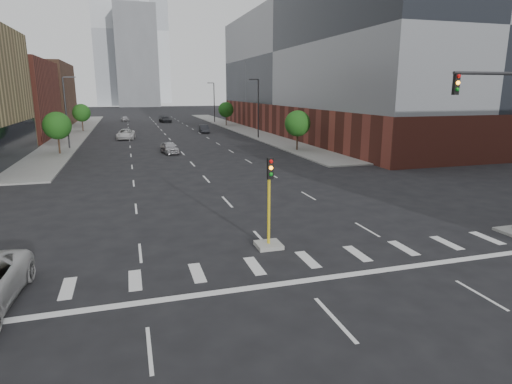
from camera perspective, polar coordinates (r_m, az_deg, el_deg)
name	(u,v)px	position (r m, az deg, el deg)	size (l,w,h in m)	color
ground	(366,354)	(13.59, 14.47, -20.13)	(400.00, 400.00, 0.00)	black
sidewalk_left_far	(77,132)	(84.34, -22.79, 7.41)	(5.00, 92.00, 0.15)	gray
sidewalk_right_far	(238,128)	(86.52, -2.45, 8.56)	(5.00, 92.00, 0.15)	gray
building_left_far_b	(18,95)	(103.77, -29.13, 11.28)	(20.00, 24.00, 13.00)	brown
building_right_main	(338,69)	(78.26, 10.91, 15.83)	(24.00, 70.00, 22.00)	brown
tower_left	(117,32)	(231.22, -18.08, 19.67)	(22.00, 22.00, 70.00)	#B2B7BC
tower_right	(150,32)	(272.00, -13.98, 19.95)	(20.00, 20.00, 80.00)	#B2B7BC
tower_mid	(137,57)	(210.16, -15.63, 16.95)	(18.00, 18.00, 44.00)	slate
median_traffic_signal	(269,228)	(20.57, 1.73, -4.84)	(1.20, 1.20, 4.40)	#999993
streetlight_right_a	(258,106)	(67.51, 0.23, 11.40)	(1.60, 0.22, 9.07)	#2D2D30
streetlight_right_b	(214,101)	(101.50, -5.65, 12.02)	(1.60, 0.22, 9.07)	#2D2D30
streetlight_left	(67,110)	(60.04, -23.94, 10.01)	(1.60, 0.22, 9.07)	#2D2D30
tree_left_near	(57,126)	(55.26, -25.00, 8.02)	(3.20, 3.20, 4.85)	#382619
tree_left_far	(81,113)	(85.01, -22.25, 9.75)	(3.20, 3.20, 4.85)	#382619
tree_right_near	(298,124)	(53.66, 5.56, 9.08)	(3.20, 3.20, 4.85)	#382619
tree_right_far	(226,110)	(91.89, -4.03, 10.90)	(3.20, 3.20, 4.85)	#382619
car_near_left	(169,148)	(52.52, -11.46, 5.83)	(1.66, 4.13, 1.41)	#A5A4A9
car_mid_right	(204,129)	(77.45, -6.95, 8.36)	(1.48, 4.23, 1.39)	black
car_far_left	(126,134)	(69.89, -16.97, 7.40)	(2.53, 5.48, 1.52)	silver
car_deep_right	(165,119)	(103.56, -12.03, 9.45)	(2.07, 5.09, 1.48)	black
car_distant	(125,119)	(109.73, -17.08, 9.33)	(1.56, 3.89, 1.32)	#A2A1A6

